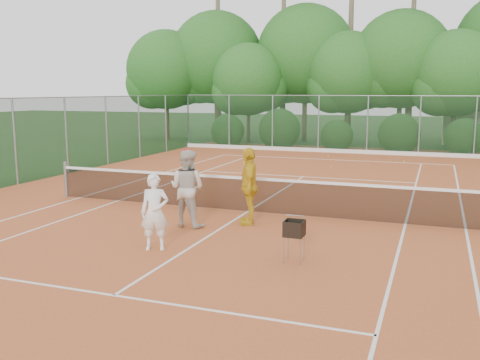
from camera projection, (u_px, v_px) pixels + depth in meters
name	position (u px, v px, depth m)	size (l,w,h in m)	color
ground	(247.00, 213.00, 14.50)	(120.00, 120.00, 0.00)	#1F4217
clay_court	(247.00, 212.00, 14.49)	(18.00, 36.00, 0.02)	#B55729
tennis_net	(247.00, 193.00, 14.41)	(11.97, 0.10, 1.10)	gray
player_white	(155.00, 212.00, 10.96)	(0.58, 0.38, 1.58)	white
player_center_grp	(187.00, 188.00, 12.83)	(0.97, 0.79, 1.90)	beige
player_yellow	(249.00, 186.00, 13.05)	(1.11, 0.46, 1.89)	gold
ball_hopper	(294.00, 229.00, 10.14)	(0.36, 0.36, 0.82)	gray
stray_ball_a	(331.00, 167.00, 22.76)	(0.07, 0.07, 0.07)	#C8D230
stray_ball_b	(328.00, 156.00, 26.51)	(0.07, 0.07, 0.07)	#CADE33
stray_ball_c	(404.00, 162.00, 24.45)	(0.07, 0.07, 0.07)	#CFE836
court_markings	(247.00, 212.00, 14.49)	(11.03, 23.83, 0.01)	white
fence_back	(343.00, 124.00, 28.12)	(18.07, 0.07, 3.00)	#19381E
tropical_treeline	(383.00, 59.00, 31.86)	(32.10, 8.49, 15.03)	brown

